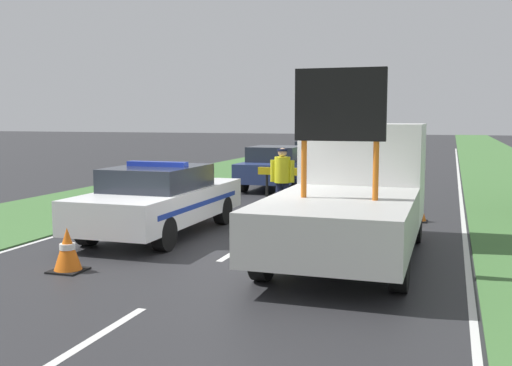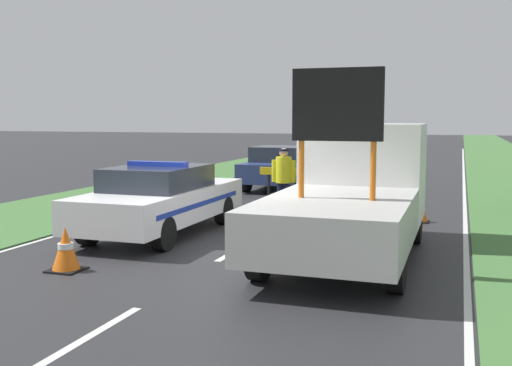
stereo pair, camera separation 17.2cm
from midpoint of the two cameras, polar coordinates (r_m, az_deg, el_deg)
The scene contains 16 objects.
ground_plane at distance 10.95m, azimuth -2.67°, elevation -6.69°, with size 160.00×160.00×0.00m, color #28282B.
lane_markings at distance 22.98m, azimuth 8.51°, elevation 0.06°, with size 8.17×55.23×0.01m.
grass_verge_left at distance 31.71m, azimuth -0.45°, elevation 1.84°, with size 4.27×120.00×0.03m.
grass_verge_right at distance 30.17m, azimuth 22.77°, elevation 1.12°, with size 4.27×120.00×0.03m.
police_car at distance 12.75m, azimuth -9.44°, elevation -1.50°, with size 1.87×4.86×1.54m.
work_truck at distance 10.97m, azimuth 8.92°, elevation -0.77°, with size 2.27×5.66×3.20m.
road_barrier at distance 15.77m, azimuth 4.11°, elevation 0.67°, with size 2.43×0.08×1.13m.
police_officer at distance 14.77m, azimuth 2.19°, elevation 0.67°, with size 0.61×0.39×1.71m.
pedestrian_civilian at distance 14.69m, azimuth 6.51°, elevation 0.65°, with size 0.63×0.40×1.75m.
traffic_cone_near_police at distance 16.60m, azimuth -4.71°, elevation -1.30°, with size 0.40×0.40×0.56m.
traffic_cone_centre_front at distance 16.82m, azimuth 11.25°, elevation -1.42°, with size 0.35×0.35×0.49m.
traffic_cone_near_truck at distance 10.08m, azimuth -17.99°, elevation -6.07°, with size 0.52×0.52×0.71m.
traffic_cone_behind_barrier at distance 14.62m, azimuth 14.97°, elevation -2.56°, with size 0.38×0.38×0.53m.
traffic_cone_lane_edge at distance 17.77m, azimuth -5.23°, elevation -0.59°, with size 0.50×0.50×0.69m.
queued_car_hatch_blue at distance 20.72m, azimuth 1.76°, elevation 1.55°, with size 1.86×4.04×1.47m.
queued_car_sedan_black at distance 26.69m, azimuth 5.74°, elevation 2.58°, with size 1.85×3.97×1.43m.
Camera 1 is at (3.71, -10.00, 2.45)m, focal length 42.00 mm.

